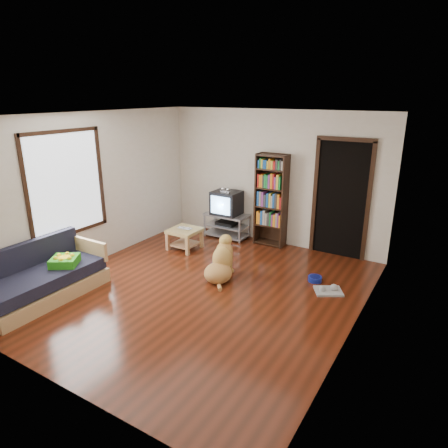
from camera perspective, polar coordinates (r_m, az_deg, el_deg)
The scene contains 18 objects.
ground at distance 6.22m, azimuth -3.24°, elevation -9.39°, with size 5.00×5.00×0.00m, color #511D0E.
ceiling at distance 5.52m, azimuth -3.73°, elevation 15.27°, with size 5.00×5.00×0.00m, color white.
wall_back at distance 7.86m, azimuth 7.01°, elevation 6.49°, with size 4.50×4.50×0.00m, color beige.
wall_front at distance 4.07m, azimuth -24.04°, elevation -6.34°, with size 4.50×4.50×0.00m, color beige.
wall_left at distance 7.22m, azimuth -18.37°, elevation 4.65°, with size 5.00×5.00×0.00m, color beige.
wall_right at distance 4.87m, azimuth 18.86°, elevation -1.73°, with size 5.00×5.00×0.00m, color beige.
green_cushion at distance 6.47m, azimuth -21.81°, elevation -4.93°, with size 0.37×0.37×0.12m, color #359A1C.
laptop at distance 7.64m, azimuth -5.82°, elevation -0.71°, with size 0.28×0.18×0.02m, color silver.
dog_bowl at distance 6.63m, azimuth 12.86°, elevation -7.64°, with size 0.22×0.22×0.08m, color navy.
grey_rag at distance 6.35m, azimuth 14.68°, elevation -9.25°, with size 0.40×0.32×0.03m, color #979797.
window at distance 6.87m, azimuth -21.59°, elevation 5.35°, with size 0.03×1.46×1.70m.
doorway at distance 7.44m, azimuth 16.40°, elevation 3.79°, with size 1.03×0.05×2.19m.
tv_stand at distance 8.31m, azimuth 0.38°, elevation -0.07°, with size 0.90×0.45×0.50m.
crt_tv at distance 8.20m, azimuth 0.46°, elevation 3.11°, with size 0.55×0.52×0.58m.
bookshelf at distance 7.77m, azimuth 6.78°, elevation 4.09°, with size 0.60×0.30×1.80m.
sofa at distance 6.48m, azimuth -24.49°, elevation -7.37°, with size 0.80×1.80×0.80m.
coffee_table at distance 7.71m, azimuth -5.65°, elevation -1.57°, with size 0.55×0.55×0.40m.
dog at distance 6.49m, azimuth -0.42°, elevation -5.61°, with size 0.51×0.83×0.71m.
Camera 1 is at (3.16, -4.52, 2.88)m, focal length 32.00 mm.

